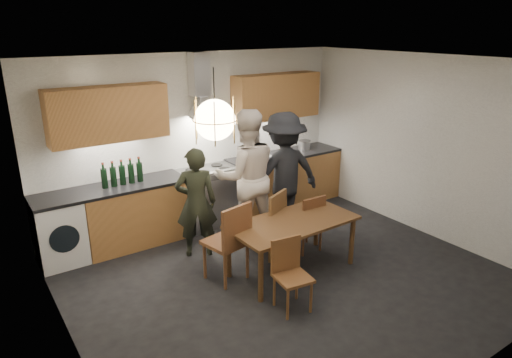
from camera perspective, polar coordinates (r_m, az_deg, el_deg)
ground at (r=5.82m, az=3.74°, el=-12.00°), size 5.00×5.00×0.00m
room_shell at (r=5.16m, az=4.14°, el=4.51°), size 5.02×4.52×2.61m
counter_run at (r=7.11m, az=-5.74°, el=-2.10°), size 5.00×0.62×0.90m
range_stove at (r=7.10m, az=-5.88°, el=-2.22°), size 0.90×0.60×0.92m
wall_fixtures at (r=6.83m, az=-6.78°, el=9.37°), size 4.30×0.54×1.10m
pendant_lamp at (r=4.45m, az=-5.16°, el=7.35°), size 0.43×0.43×0.70m
dining_table at (r=5.69m, az=4.59°, el=-5.97°), size 1.63×0.85×0.68m
chair_back_left at (r=5.45m, az=-3.17°, el=-7.35°), size 0.54×0.54×1.01m
chair_back_mid at (r=6.05m, az=1.84°, el=-5.11°), size 0.55×0.55×0.92m
chair_back_right at (r=6.22m, az=6.68°, el=-5.10°), size 0.38×0.38×0.82m
chair_front at (r=5.06m, az=4.21°, el=-11.16°), size 0.40×0.40×0.80m
person_left at (r=6.06m, az=-7.49°, el=-2.96°), size 0.64×0.55×1.50m
person_mid at (r=6.38m, az=-1.22°, el=0.29°), size 1.10×0.97×1.91m
person_right at (r=6.71m, az=3.45°, el=0.75°), size 1.26×0.84×1.80m
mixing_bowl at (r=7.34m, az=0.57°, el=2.67°), size 0.37×0.37×0.08m
stock_pot at (r=8.03m, az=6.03°, el=4.25°), size 0.22×0.22×0.15m
wine_bottles at (r=6.44m, az=-16.39°, el=0.80°), size 0.57×0.08×0.35m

